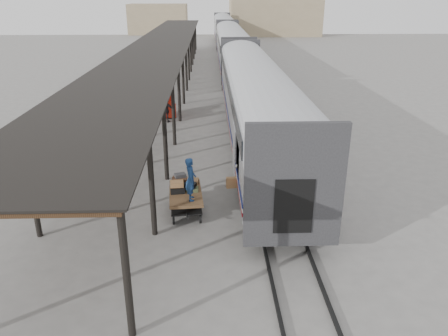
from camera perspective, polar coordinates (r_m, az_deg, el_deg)
The scene contains 11 objects.
ground at distance 17.75m, azimuth -3.93°, elevation -5.24°, with size 160.00×160.00×0.00m, color slate.
train at distance 49.94m, azimuth 1.05°, elevation 15.69°, with size 3.45×76.01×4.01m.
canopy at distance 40.21m, azimuth -8.01°, elevation 15.87°, with size 4.90×64.30×4.15m.
rails at distance 50.49m, azimuth 1.03°, elevation 12.74°, with size 1.54×150.00×0.12m.
building_far at distance 94.82m, azimuth 6.57°, elevation 19.28°, with size 18.00×10.00×8.00m, color tan.
building_left at distance 98.50m, azimuth -8.55°, elevation 18.70°, with size 12.00×8.00×6.00m, color tan.
baggage_cart at distance 17.20m, azimuth -5.03°, elevation -3.79°, with size 1.45×2.50×0.86m.
suitcase_stack at distance 17.35m, azimuth -5.44°, elevation -2.07°, with size 1.18×1.25×0.57m.
luggage_tug at distance 31.02m, azimuth -7.49°, elevation 7.84°, with size 1.36×1.80×1.42m.
porter at distance 16.16m, azimuth -4.38°, elevation -1.45°, with size 0.61×0.40×1.66m, color navy.
pedestrian at distance 29.55m, azimuth -7.57°, elevation 7.49°, with size 0.97×0.40×1.66m, color black.
Camera 1 is at (0.70, -15.79, 8.07)m, focal length 35.00 mm.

